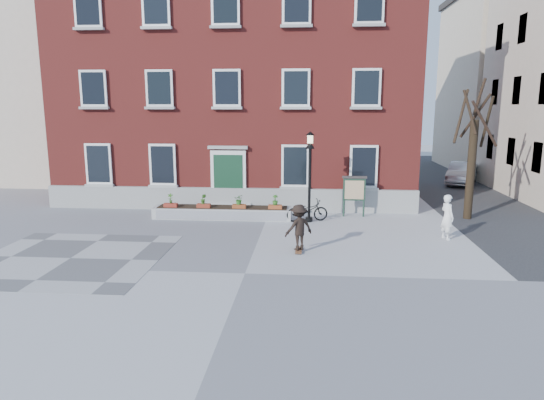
# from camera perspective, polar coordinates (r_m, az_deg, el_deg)

# --- Properties ---
(ground) EXTENTS (100.00, 100.00, 0.00)m
(ground) POSITION_cam_1_polar(r_m,az_deg,el_deg) (14.88, -3.20, -8.62)
(ground) COLOR #9D9D9F
(ground) RESTS_ON ground
(checker_patch) EXTENTS (6.00, 6.00, 0.01)m
(checker_patch) POSITION_cam_1_polar(r_m,az_deg,el_deg) (17.59, -22.61, -6.34)
(checker_patch) COLOR #525355
(checker_patch) RESTS_ON ground
(distant_building) EXTENTS (10.00, 12.00, 13.00)m
(distant_building) POSITION_cam_1_polar(r_m,az_deg,el_deg) (39.34, -26.48, 12.12)
(distant_building) COLOR #C0B09B
(distant_building) RESTS_ON ground
(bicycle) EXTENTS (1.95, 1.10, 0.97)m
(bicycle) POSITION_cam_1_polar(r_m,az_deg,el_deg) (21.27, 4.16, -1.24)
(bicycle) COLOR black
(bicycle) RESTS_ON ground
(parked_car) EXTENTS (3.09, 4.58, 1.43)m
(parked_car) POSITION_cam_1_polar(r_m,az_deg,el_deg) (33.50, 21.46, 2.95)
(parked_car) COLOR silver
(parked_car) RESTS_ON ground
(bystander) EXTENTS (0.61, 0.74, 1.72)m
(bystander) POSITION_cam_1_polar(r_m,az_deg,el_deg) (19.49, 19.92, -1.89)
(bystander) COLOR white
(bystander) RESTS_ON ground
(brick_building) EXTENTS (18.40, 10.85, 12.60)m
(brick_building) POSITION_cam_1_polar(r_m,az_deg,el_deg) (28.15, -3.54, 13.69)
(brick_building) COLOR maroon
(brick_building) RESTS_ON ground
(planter_assembly) EXTENTS (6.20, 1.12, 1.15)m
(planter_assembly) POSITION_cam_1_polar(r_m,az_deg,el_deg) (21.92, -5.82, -1.37)
(planter_assembly) COLOR #B2B3AE
(planter_assembly) RESTS_ON ground
(bare_tree) EXTENTS (1.83, 1.83, 6.16)m
(bare_tree) POSITION_cam_1_polar(r_m,az_deg,el_deg) (23.10, 22.48, 4.73)
(bare_tree) COLOR black
(bare_tree) RESTS_ON ground
(lamp_post) EXTENTS (0.40, 0.40, 3.93)m
(lamp_post) POSITION_cam_1_polar(r_m,az_deg,el_deg) (20.87, 4.47, 4.25)
(lamp_post) COLOR black
(lamp_post) RESTS_ON ground
(notice_board) EXTENTS (1.10, 0.16, 1.87)m
(notice_board) POSITION_cam_1_polar(r_m,az_deg,el_deg) (22.28, 9.65, 1.24)
(notice_board) COLOR #1A3425
(notice_board) RESTS_ON ground
(skateboarder) EXTENTS (1.19, 1.05, 1.68)m
(skateboarder) POSITION_cam_1_polar(r_m,az_deg,el_deg) (16.76, 3.18, -3.24)
(skateboarder) COLOR brown
(skateboarder) RESTS_ON ground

